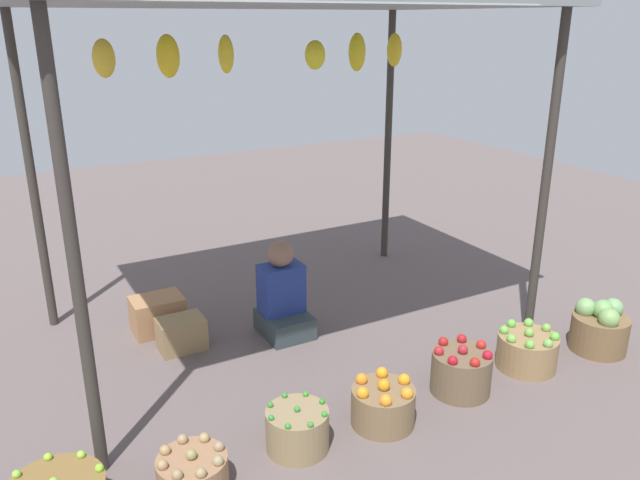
% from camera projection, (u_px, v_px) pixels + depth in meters
% --- Properties ---
extents(ground_plane, '(14.00, 14.00, 0.00)m').
position_uv_depth(ground_plane, '(287.00, 329.00, 5.18)').
color(ground_plane, '#635655').
extents(market_stall_structure, '(3.63, 2.35, 2.53)m').
position_uv_depth(market_stall_structure, '(279.00, 30.00, 4.42)').
color(market_stall_structure, '#38332D').
rests_on(market_stall_structure, ground).
extents(vendor_person, '(0.36, 0.44, 0.78)m').
position_uv_depth(vendor_person, '(283.00, 299.00, 5.03)').
color(vendor_person, '#344043').
rests_on(vendor_person, ground).
extents(basket_potatoes, '(0.38, 0.38, 0.26)m').
position_uv_depth(basket_potatoes, '(193.00, 473.00, 3.38)').
color(basket_potatoes, '#976E4D').
rests_on(basket_potatoes, ground).
extents(basket_green_chilies, '(0.38, 0.38, 0.29)m').
position_uv_depth(basket_green_chilies, '(297.00, 429.00, 3.71)').
color(basket_green_chilies, '#8F7854').
rests_on(basket_green_chilies, ground).
extents(basket_oranges, '(0.40, 0.40, 0.31)m').
position_uv_depth(basket_oranges, '(383.00, 405.00, 3.94)').
color(basket_oranges, olive).
rests_on(basket_oranges, ground).
extents(basket_red_apples, '(0.41, 0.41, 0.35)m').
position_uv_depth(basket_red_apples, '(461.00, 371.00, 4.27)').
color(basket_red_apples, brown).
rests_on(basket_red_apples, ground).
extents(basket_green_apples, '(0.43, 0.43, 0.31)m').
position_uv_depth(basket_green_apples, '(527.00, 350.00, 4.58)').
color(basket_green_apples, '#97764D').
rests_on(basket_green_apples, ground).
extents(basket_cabbages, '(0.42, 0.42, 0.41)m').
position_uv_depth(basket_cabbages, '(600.00, 328.00, 4.81)').
color(basket_cabbages, brown).
rests_on(basket_cabbages, ground).
extents(wooden_crate_near_vendor, '(0.41, 0.30, 0.30)m').
position_uv_depth(wooden_crate_near_vendor, '(158.00, 314.00, 5.10)').
color(wooden_crate_near_vendor, '#A8764D').
rests_on(wooden_crate_near_vendor, ground).
extents(wooden_crate_stacked_rear, '(0.35, 0.25, 0.26)m').
position_uv_depth(wooden_crate_stacked_rear, '(182.00, 334.00, 4.83)').
color(wooden_crate_stacked_rear, '#91744D').
rests_on(wooden_crate_stacked_rear, ground).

